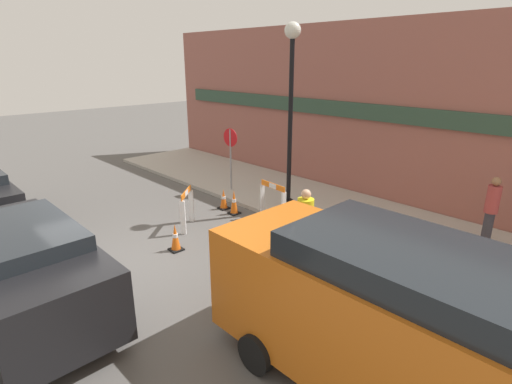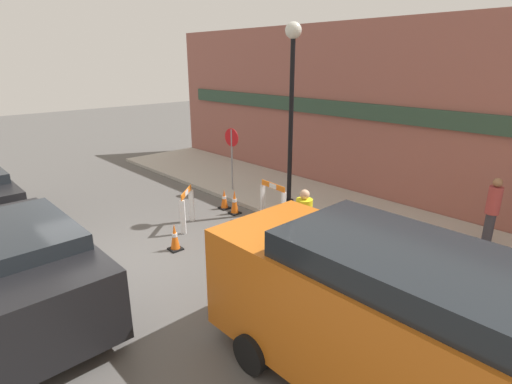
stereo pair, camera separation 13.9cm
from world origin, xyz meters
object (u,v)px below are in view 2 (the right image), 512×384
Objects in this scene: person_pedestrian at (492,209)px; streetlamp_post at (292,94)px; parked_car_1 at (24,266)px; work_van at (399,323)px; person_worker at (303,227)px; stop_sign at (232,149)px.

streetlamp_post is at bearing 45.73° from person_pedestrian.
parked_car_1 is (-4.58, -8.76, -0.05)m from person_pedestrian.
work_van is at bearing 125.16° from person_pedestrian.
work_van reaches higher than person_pedestrian.
person_worker is 3.71m from work_van.
person_pedestrian is 0.38× the size of parked_car_1.
work_van is (0.77, -5.85, 0.22)m from person_pedestrian.
stop_sign reaches higher than person_pedestrian.
streetlamp_post is at bearing 92.95° from parked_car_1.
streetlamp_post is 2.86× the size of person_worker.
stop_sign reaches higher than parked_car_1.
stop_sign is at bearing 40.63° from person_pedestrian.
work_van is (8.22, -4.13, -0.28)m from stop_sign.
parked_car_1 is 0.81× the size of work_van.
streetlamp_post is 2.48× the size of stop_sign.
stop_sign reaches higher than person_worker.
streetlamp_post reaches higher than person_worker.
work_van is (5.35, 2.91, 0.27)m from parked_car_1.
person_pedestrian is (2.40, 3.95, 0.05)m from person_worker.
person_worker is (2.54, -2.33, -2.47)m from streetlamp_post.
person_worker is at bearing -42.51° from streetlamp_post.
stop_sign is 7.67m from person_pedestrian.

